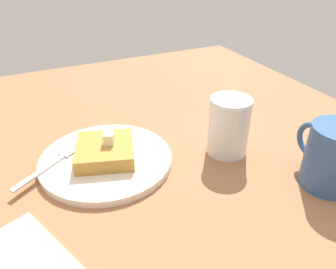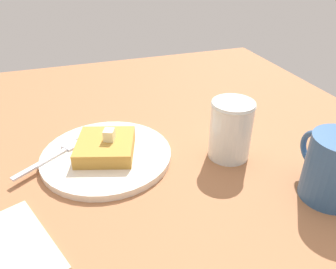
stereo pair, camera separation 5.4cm
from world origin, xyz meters
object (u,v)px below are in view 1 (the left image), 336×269
Objects in this scene: fork at (58,159)px; syrup_jar at (228,128)px; coffee_mug at (332,156)px; plate at (106,160)px.

syrup_jar is (-8.24, -27.36, 3.41)cm from fork.
fork is 1.24× the size of coffee_mug.
syrup_jar is 16.31cm from coffee_mug.
fork is (2.74, 7.29, 0.69)cm from plate.
coffee_mug is at bearing -123.79° from plate.
plate is 1.58× the size of fork.
coffee_mug is at bearing -121.38° from fork.
fork is at bearing 58.62° from coffee_mug.
syrup_jar reaches higher than plate.
coffee_mug is (-22.02, -36.10, 3.61)cm from fork.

